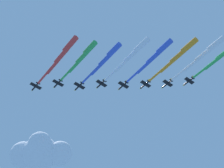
% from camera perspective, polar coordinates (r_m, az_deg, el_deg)
% --- Properties ---
extents(jet_lead, '(32.09, 49.60, 3.69)m').
position_cam_1_polar(jet_lead, '(202.52, -9.45, 5.14)').
color(jet_lead, black).
extents(jet_port_inner, '(29.06, 43.57, 3.74)m').
position_cam_1_polar(jet_port_inner, '(204.84, -5.68, 4.87)').
color(jet_port_inner, black).
extents(jet_starboard_inner, '(29.08, 43.94, 3.72)m').
position_cam_1_polar(jet_starboard_inner, '(200.73, -1.36, 4.49)').
color(jet_starboard_inner, black).
extents(jet_port_mid, '(31.38, 46.62, 3.70)m').
position_cam_1_polar(jet_port_mid, '(201.49, 3.53, 5.27)').
color(jet_port_mid, black).
extents(jet_starboard_mid, '(29.91, 46.08, 3.71)m').
position_cam_1_polar(jet_starboard_mid, '(201.04, 7.66, 4.93)').
color(jet_starboard_mid, black).
extents(jet_port_outer, '(30.27, 46.21, 3.74)m').
position_cam_1_polar(jet_port_outer, '(203.81, 12.04, 5.05)').
color(jet_port_outer, black).
extents(jet_starboard_outer, '(31.62, 47.06, 3.80)m').
position_cam_1_polar(jet_starboard_outer, '(207.58, 16.49, 5.20)').
color(jet_starboard_outer, black).
extents(jet_trail_port, '(29.84, 45.05, 3.79)m').
position_cam_1_polar(jet_trail_port, '(214.13, 19.94, 5.28)').
color(jet_trail_port, black).
extents(cloud_puff, '(49.43, 34.11, 29.95)m').
position_cam_1_polar(cloud_puff, '(255.88, -13.16, -12.19)').
color(cloud_puff, white).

